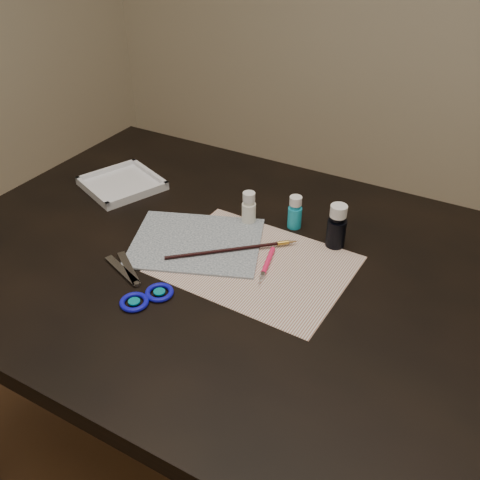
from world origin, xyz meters
The scene contains 11 objects.
ground centered at (0.00, 0.00, -0.01)m, with size 3.50×3.50×0.02m, color #422614.
table centered at (0.00, 0.00, 0.38)m, with size 1.30×0.90×0.75m, color black.
paper centered at (0.04, 0.00, 0.75)m, with size 0.37×0.28×0.00m, color silver.
canvas centered at (-0.11, 0.01, 0.75)m, with size 0.27×0.22×0.00m, color #16273D.
paint_bottle_white centered at (-0.05, 0.13, 0.79)m, with size 0.03×0.03×0.08m, color white.
paint_bottle_cyan centered at (0.04, 0.17, 0.79)m, with size 0.03×0.03×0.08m, color #189FC1.
paint_bottle_navy centered at (0.15, 0.15, 0.80)m, with size 0.04×0.04×0.10m, color black.
paintbrush centered at (-0.02, 0.01, 0.76)m, with size 0.29×0.01×0.01m, color black, non-canonical shape.
craft_knife centered at (0.06, 0.00, 0.76)m, with size 0.13×0.01×0.01m, color #FA1E57, non-canonical shape.
scissors centered at (-0.15, -0.17, 0.76)m, with size 0.21×0.11×0.01m, color silver, non-canonical shape.
palette_tray centered at (-0.42, 0.13, 0.76)m, with size 0.17×0.17×0.02m, color silver.
Camera 1 is at (0.44, -0.77, 1.41)m, focal length 40.00 mm.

